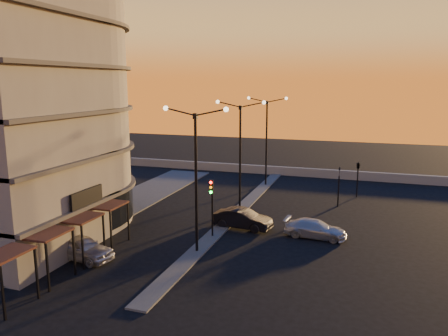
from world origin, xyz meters
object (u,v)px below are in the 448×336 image
at_px(streetlamp_mid, 240,147).
at_px(car_wagon, 315,229).
at_px(traffic_light_main, 212,199).
at_px(car_hatchback, 81,247).
at_px(car_sedan, 242,219).

distance_m(streetlamp_mid, car_wagon, 9.79).
height_order(streetlamp_mid, traffic_light_main, streetlamp_mid).
height_order(car_hatchback, car_sedan, car_hatchback).
bearing_deg(streetlamp_mid, car_sedan, -71.15).
distance_m(streetlamp_mid, traffic_light_main, 7.62).
bearing_deg(car_sedan, car_wagon, -85.73).
bearing_deg(car_hatchback, car_sedan, -33.00).
xyz_separation_m(traffic_light_main, car_hatchback, (-6.50, -6.17, -2.13)).
distance_m(car_sedan, car_wagon, 5.52).
distance_m(traffic_light_main, car_sedan, 3.79).
bearing_deg(car_sedan, streetlamp_mid, 26.31).
relative_size(streetlamp_mid, car_hatchback, 2.14).
xyz_separation_m(traffic_light_main, car_sedan, (1.50, 2.74, -2.14)).
xyz_separation_m(car_sedan, car_wagon, (5.51, -0.31, -0.10)).
distance_m(streetlamp_mid, car_hatchback, 15.57).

